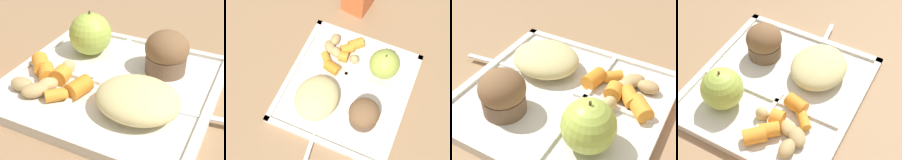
{
  "view_description": "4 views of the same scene",
  "coord_description": "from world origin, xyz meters",
  "views": [
    {
      "loc": [
        0.19,
        -0.39,
        0.3
      ],
      "look_at": [
        0.02,
        -0.04,
        0.04
      ],
      "focal_mm": 53.69,
      "sensor_mm": 36.0,
      "label": 1
    },
    {
      "loc": [
        0.32,
        0.11,
        0.72
      ],
      "look_at": [
        0.0,
        -0.02,
        0.04
      ],
      "focal_mm": 50.65,
      "sensor_mm": 36.0,
      "label": 2
    },
    {
      "loc": [
        -0.19,
        0.33,
        0.36
      ],
      "look_at": [
        -0.0,
        0.0,
        0.05
      ],
      "focal_mm": 51.95,
      "sensor_mm": 36.0,
      "label": 3
    },
    {
      "loc": [
        -0.37,
        -0.23,
        0.52
      ],
      "look_at": [
        -0.02,
        -0.03,
        0.06
      ],
      "focal_mm": 57.74,
      "sensor_mm": 36.0,
      "label": 4
    }
  ],
  "objects": [
    {
      "name": "ground",
      "position": [
        0.0,
        0.0,
        0.0
      ],
      "size": [
        6.0,
        6.0,
        0.0
      ],
      "primitive_type": "plane",
      "color": "#997551"
    },
    {
      "name": "lunch_tray",
      "position": [
        -0.0,
        -0.0,
        0.01
      ],
      "size": [
        0.31,
        0.3,
        0.02
      ],
      "color": "silver",
      "rests_on": "ground"
    },
    {
      "name": "green_apple",
      "position": [
        -0.08,
        0.07,
        0.05
      ],
      "size": [
        0.07,
        0.07,
        0.08
      ],
      "color": "#A8C14C",
      "rests_on": "lunch_tray"
    },
    {
      "name": "bran_muffin",
      "position": [
        0.06,
        0.07,
        0.04
      ],
      "size": [
        0.07,
        0.07,
        0.07
      ],
      "color": "brown",
      "rests_on": "lunch_tray"
    },
    {
      "name": "carrot_slice_diagonal",
      "position": [
        -0.12,
        -0.02,
        0.02
      ],
      "size": [
        0.05,
        0.05,
        0.03
      ],
      "primitive_type": "cylinder",
      "rotation": [
        0.0,
        1.57,
        2.34
      ],
      "color": "orange",
      "rests_on": "lunch_tray"
    },
    {
      "name": "carrot_slice_large",
      "position": [
        -0.03,
        -0.05,
        0.02
      ],
      "size": [
        0.03,
        0.04,
        0.03
      ],
      "primitive_type": "cylinder",
      "rotation": [
        0.0,
        1.57,
        1.33
      ],
      "color": "orange",
      "rests_on": "lunch_tray"
    },
    {
      "name": "carrot_slice_edge",
      "position": [
        -0.05,
        -0.08,
        0.02
      ],
      "size": [
        0.04,
        0.04,
        0.02
      ],
      "primitive_type": "cylinder",
      "rotation": [
        0.0,
        1.57,
        3.87
      ],
      "color": "orange",
      "rests_on": "lunch_tray"
    },
    {
      "name": "carrot_slice_small",
      "position": [
        -0.1,
        -0.04,
        0.02
      ],
      "size": [
        0.04,
        0.04,
        0.02
      ],
      "primitive_type": "cylinder",
      "rotation": [
        0.0,
        1.57,
        2.27
      ],
      "color": "orange",
      "rests_on": "lunch_tray"
    },
    {
      "name": "carrot_slice_tilted",
      "position": [
        -0.07,
        -0.04,
        0.02
      ],
      "size": [
        0.03,
        0.02,
        0.03
      ],
      "primitive_type": "cylinder",
      "rotation": [
        0.0,
        1.57,
        1.65
      ],
      "color": "orange",
      "rests_on": "lunch_tray"
    },
    {
      "name": "potato_chunk_small",
      "position": [
        -0.09,
        -0.08,
        0.02
      ],
      "size": [
        0.05,
        0.05,
        0.02
      ],
      "primitive_type": "ellipsoid",
      "rotation": [
        0.0,
        0.0,
        3.91
      ],
      "color": "tan",
      "rests_on": "lunch_tray"
    },
    {
      "name": "potato_chunk_large",
      "position": [
        -0.08,
        -0.06,
        0.02
      ],
      "size": [
        0.04,
        0.04,
        0.02
      ],
      "primitive_type": "ellipsoid",
      "rotation": [
        0.0,
        0.0,
        4.06
      ],
      "color": "tan",
      "rests_on": "lunch_tray"
    },
    {
      "name": "potato_chunk_browned",
      "position": [
        -0.07,
        -0.01,
        0.02
      ],
      "size": [
        0.03,
        0.03,
        0.02
      ],
      "primitive_type": "ellipsoid",
      "rotation": [
        0.0,
        0.0,
        1.37
      ],
      "color": "tan",
      "rests_on": "lunch_tray"
    },
    {
      "name": "potato_chunk_corner",
      "position": [
        -0.11,
        -0.08,
        0.02
      ],
      "size": [
        0.04,
        0.03,
        0.02
      ],
      "primitive_type": "ellipsoid",
      "rotation": [
        0.0,
        0.0,
        0.04
      ],
      "color": "tan",
      "rests_on": "lunch_tray"
    },
    {
      "name": "egg_noodle_pile",
      "position": [
        0.06,
        -0.05,
        0.03
      ],
      "size": [
        0.12,
        0.1,
        0.04
      ],
      "primitive_type": "ellipsoid",
      "color": "#D6C684",
      "rests_on": "lunch_tray"
    },
    {
      "name": "meatball_back",
      "position": [
        0.06,
        -0.05,
        0.03
      ],
      "size": [
        0.04,
        0.04,
        0.04
      ],
      "primitive_type": "sphere",
      "color": "brown",
      "rests_on": "lunch_tray"
    },
    {
      "name": "meatball_front",
      "position": [
        0.05,
        -0.04,
        0.03
      ],
      "size": [
        0.04,
        0.04,
        0.04
      ],
      "primitive_type": "sphere",
      "color": "brown",
      "rests_on": "lunch_tray"
    },
    {
      "name": "meatball_center",
      "position": [
        0.08,
        -0.06,
        0.03
      ],
      "size": [
        0.04,
        0.04,
        0.04
      ],
      "primitive_type": "sphere",
      "color": "brown",
      "rests_on": "lunch_tray"
    },
    {
      "name": "meatball_side",
      "position": [
        0.07,
        -0.05,
        0.03
      ],
      "size": [
        0.03,
        0.03,
        0.03
      ],
      "primitive_type": "sphere",
      "color": "brown",
      "rests_on": "lunch_tray"
    },
    {
      "name": "plastic_fork",
      "position": [
        0.12,
        -0.03,
        0.01
      ],
      "size": [
        0.16,
        0.03,
        0.0
      ],
      "color": "silver",
      "rests_on": "lunch_tray"
    }
  ]
}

